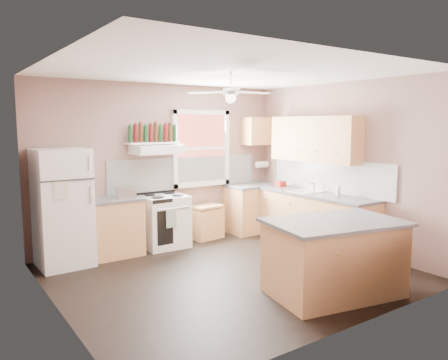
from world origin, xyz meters
TOP-DOWN VIEW (x-y plane):
  - floor at (0.00, 0.00)m, footprint 4.50×4.50m
  - ceiling at (0.00, 0.00)m, footprint 4.50×4.50m
  - wall_back at (0.00, 2.02)m, footprint 4.50×0.05m
  - wall_right at (2.27, 0.00)m, footprint 0.05×4.00m
  - wall_left at (-2.27, 0.00)m, footprint 0.05×4.00m
  - backsplash_back at (0.45, 1.99)m, footprint 2.90×0.03m
  - backsplash_right at (2.23, 0.30)m, footprint 0.03×2.60m
  - window_view at (0.75, 1.98)m, footprint 1.00×0.02m
  - window_frame at (0.75, 1.96)m, footprint 1.16×0.07m
  - refrigerator at (-1.78, 1.63)m, footprint 0.73×0.71m
  - base_cabinet_left at (-1.06, 1.70)m, footprint 0.90×0.60m
  - counter_left at (-1.06, 1.70)m, footprint 0.92×0.62m
  - toaster at (-0.84, 1.57)m, footprint 0.31×0.21m
  - stove at (-0.14, 1.70)m, footprint 0.72×0.66m
  - range_hood at (-0.23, 1.75)m, footprint 0.78×0.50m
  - bottle_shelf at (-0.23, 1.87)m, footprint 0.90×0.26m
  - cart at (0.72, 1.75)m, footprint 0.58×0.42m
  - base_cabinet_corner at (1.75, 1.70)m, footprint 1.00×0.60m
  - base_cabinet_right at (1.95, 0.30)m, footprint 0.60×2.20m
  - counter_corner at (1.75, 1.70)m, footprint 1.02×0.62m
  - counter_right at (1.94, 0.30)m, footprint 0.62×2.22m
  - sink at (1.94, 0.50)m, footprint 0.55×0.45m
  - faucet at (2.10, 0.50)m, footprint 0.03×0.03m
  - upper_cabinet_right at (2.08, 0.50)m, footprint 0.33×1.80m
  - upper_cabinet_corner at (1.95, 1.83)m, footprint 0.60×0.33m
  - paper_towel at (2.07, 1.86)m, footprint 0.26×0.12m
  - island at (0.59, -1.30)m, footprint 1.63×1.20m
  - island_top at (0.59, -1.30)m, footprint 1.73×1.30m
  - ceiling_fan_hub at (0.00, 0.00)m, footprint 0.20×0.20m
  - soap_bottle at (2.01, -0.11)m, footprint 0.11×0.11m
  - red_caddy at (1.96, 1.19)m, footprint 0.20×0.15m
  - wine_bottles at (-0.23, 1.87)m, footprint 0.86×0.06m

SIDE VIEW (x-z plane):
  - floor at x=0.00m, z-range 0.00..0.00m
  - cart at x=0.72m, z-range 0.00..0.54m
  - base_cabinet_left at x=-1.06m, z-range 0.00..0.86m
  - stove at x=-0.14m, z-range 0.00..0.86m
  - base_cabinet_corner at x=1.75m, z-range 0.00..0.86m
  - base_cabinet_right at x=1.95m, z-range 0.00..0.86m
  - island at x=0.59m, z-range 0.00..0.86m
  - refrigerator at x=-1.78m, z-range 0.00..1.69m
  - counter_left at x=-1.06m, z-range 0.86..0.90m
  - counter_corner at x=1.75m, z-range 0.86..0.90m
  - counter_right at x=1.94m, z-range 0.86..0.90m
  - island_top at x=0.59m, z-range 0.86..0.90m
  - sink at x=1.94m, z-range 0.88..0.91m
  - red_caddy at x=1.96m, z-range 0.90..1.00m
  - faucet at x=2.10m, z-range 0.90..1.04m
  - toaster at x=-0.84m, z-range 0.90..1.08m
  - soap_bottle at x=2.01m, z-range 0.90..1.11m
  - backsplash_back at x=0.45m, z-range 0.90..1.45m
  - backsplash_right at x=2.23m, z-range 0.90..1.45m
  - paper_towel at x=2.07m, z-range 1.19..1.31m
  - wall_back at x=0.00m, z-range 0.00..2.70m
  - wall_right at x=2.27m, z-range 0.00..2.70m
  - wall_left at x=-2.27m, z-range 0.00..2.70m
  - window_view at x=0.75m, z-range 1.00..2.20m
  - window_frame at x=0.75m, z-range 0.92..2.28m
  - range_hood at x=-0.23m, z-range 1.55..1.69m
  - bottle_shelf at x=-0.23m, z-range 1.71..1.73m
  - upper_cabinet_right at x=2.08m, z-range 1.40..2.16m
  - wine_bottles at x=-0.23m, z-range 1.72..2.03m
  - upper_cabinet_corner at x=1.95m, z-range 1.64..2.16m
  - ceiling_fan_hub at x=0.00m, z-range 2.41..2.49m
  - ceiling at x=0.00m, z-range 2.70..2.70m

